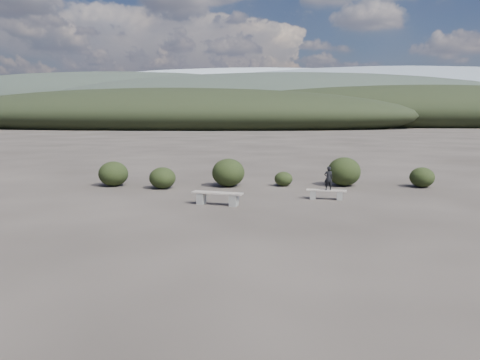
# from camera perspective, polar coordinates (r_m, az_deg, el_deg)

# --- Properties ---
(ground) EXTENTS (1200.00, 1200.00, 0.00)m
(ground) POSITION_cam_1_polar(r_m,az_deg,el_deg) (13.71, 0.73, -6.71)
(ground) COLOR #302925
(ground) RESTS_ON ground
(bench_left) EXTENTS (2.03, 0.82, 0.50)m
(bench_left) POSITION_cam_1_polar(r_m,az_deg,el_deg) (17.96, -2.78, -2.12)
(bench_left) COLOR gray
(bench_left) RESTS_ON ground
(bench_right) EXTENTS (1.64, 0.52, 0.40)m
(bench_right) POSITION_cam_1_polar(r_m,az_deg,el_deg) (19.37, 10.47, -1.65)
(bench_right) COLOR gray
(bench_right) RESTS_ON ground
(seated_person) EXTENTS (0.38, 0.27, 0.96)m
(seated_person) POSITION_cam_1_polar(r_m,az_deg,el_deg) (19.27, 10.72, 0.22)
(seated_person) COLOR black
(seated_person) RESTS_ON bench_right
(shrub_a) EXTENTS (1.22, 1.22, 1.00)m
(shrub_a) POSITION_cam_1_polar(r_m,az_deg,el_deg) (22.02, -9.43, 0.25)
(shrub_a) COLOR black
(shrub_a) RESTS_ON ground
(shrub_b) EXTENTS (1.56, 1.56, 1.34)m
(shrub_b) POSITION_cam_1_polar(r_m,az_deg,el_deg) (22.33, -1.44, 0.91)
(shrub_b) COLOR black
(shrub_b) RESTS_ON ground
(shrub_c) EXTENTS (0.87, 0.87, 0.70)m
(shrub_c) POSITION_cam_1_polar(r_m,az_deg,el_deg) (22.58, 5.32, 0.14)
(shrub_c) COLOR black
(shrub_c) RESTS_ON ground
(shrub_d) EXTENTS (1.59, 1.59, 1.39)m
(shrub_d) POSITION_cam_1_polar(r_m,az_deg,el_deg) (23.05, 12.56, 1.00)
(shrub_d) COLOR black
(shrub_d) RESTS_ON ground
(shrub_e) EXTENTS (1.15, 1.15, 0.95)m
(shrub_e) POSITION_cam_1_polar(r_m,az_deg,el_deg) (23.71, 21.32, 0.30)
(shrub_e) COLOR black
(shrub_e) RESTS_ON ground
(shrub_f) EXTENTS (1.41, 1.41, 1.19)m
(shrub_f) POSITION_cam_1_polar(r_m,az_deg,el_deg) (23.29, -15.19, 0.74)
(shrub_f) COLOR black
(shrub_f) RESTS_ON ground
(mountain_ridges) EXTENTS (500.00, 400.00, 56.00)m
(mountain_ridges) POSITION_cam_1_polar(r_m,az_deg,el_deg) (352.44, 3.88, 9.52)
(mountain_ridges) COLOR black
(mountain_ridges) RESTS_ON ground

